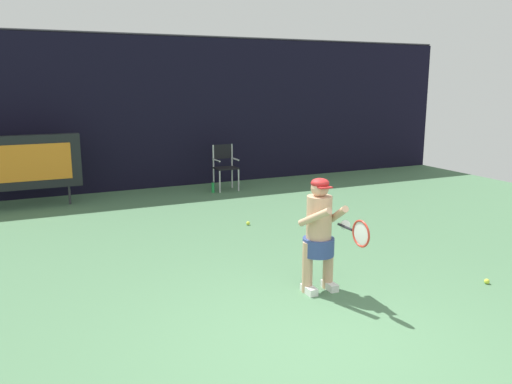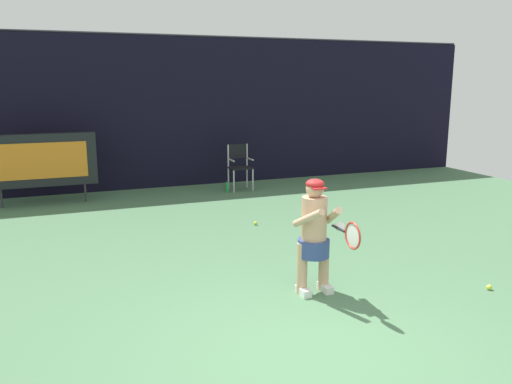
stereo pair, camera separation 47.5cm
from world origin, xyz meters
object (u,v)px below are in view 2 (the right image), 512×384
Objects in this scene: umpire_chair at (240,164)px; tennis_player at (314,233)px; tennis_ball_loose at (489,287)px; water_bottle at (227,187)px; tennis_racket at (352,235)px; tennis_ball_spare at (256,223)px; scoreboard at (42,160)px.

umpire_chair is 6.39m from tennis_player.
water_bottle is at bearing 100.11° from tennis_ball_loose.
tennis_player is 0.68m from tennis_racket.
tennis_ball_spare is at bearing 85.39° from tennis_racket.
water_bottle is 2.97m from tennis_ball_spare.
tennis_player reaches higher than umpire_chair.
scoreboard is at bearing 177.42° from water_bottle.
scoreboard reaches higher than tennis_player.
tennis_ball_spare is at bearing -41.10° from scoreboard.
water_bottle is at bearing 84.02° from tennis_racket.
tennis_player reaches higher than tennis_racket.
umpire_chair is 7.02m from tennis_racket.
tennis_ball_spare is (0.45, 3.13, -0.73)m from tennis_player.
tennis_ball_spare is (-0.81, -3.14, -0.58)m from umpire_chair.
tennis_racket is 8.85× the size of tennis_ball_loose.
umpire_chair is 4.08× the size of water_bottle.
tennis_racket is at bearing -96.40° from water_bottle.
umpire_chair is 0.76× the size of tennis_player.
tennis_racket is at bearing -99.34° from umpire_chair.
tennis_racket is 8.85× the size of tennis_ball_spare.
umpire_chair is at bearing 78.68° from tennis_player.
tennis_ball_loose and tennis_ball_spare have the same top height.
tennis_player reaches higher than tennis_ball_loose.
tennis_ball_loose is 4.21m from tennis_ball_spare.
umpire_chair is 1.79× the size of tennis_racket.
water_bottle is 0.44× the size of tennis_racket.
tennis_ball_loose is (2.09, -0.75, -0.73)m from tennis_player.
tennis_player is at bearing -98.16° from water_bottle.
umpire_chair is at bearing 75.61° from tennis_ball_spare.
water_bottle is at bearing 81.85° from tennis_ball_spare.
scoreboard is 3.65× the size of tennis_racket.
scoreboard is 32.35× the size of tennis_ball_loose.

